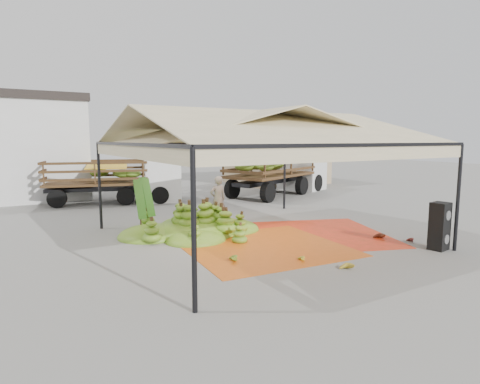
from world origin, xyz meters
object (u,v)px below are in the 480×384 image
banana_heap (194,218)px  vendor (218,199)px  truck_right (282,166)px  speaker_stack (439,226)px  truck_left (120,176)px

banana_heap → vendor: vendor is taller
vendor → truck_right: 8.78m
speaker_stack → truck_right: bearing=66.2°
truck_right → vendor: bearing=-165.4°
speaker_stack → truck_right: (3.25, 11.86, 0.90)m
speaker_stack → truck_right: size_ratio=0.17×
banana_heap → speaker_stack: 7.44m
banana_heap → truck_right: truck_right is taller
speaker_stack → vendor: (-3.69, 6.52, 0.20)m
truck_left → truck_right: (8.87, -1.44, 0.24)m
truck_left → speaker_stack: bearing=-51.4°
banana_heap → truck_left: bearing=93.2°
speaker_stack → vendor: bearing=111.0°
speaker_stack → truck_right: truck_right is taller
banana_heap → truck_right: size_ratio=0.63×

